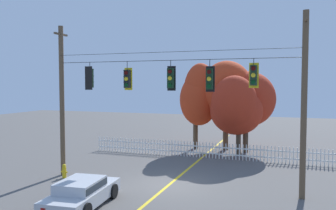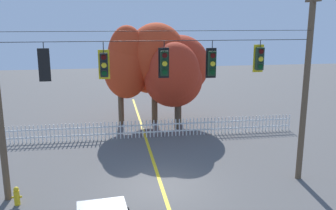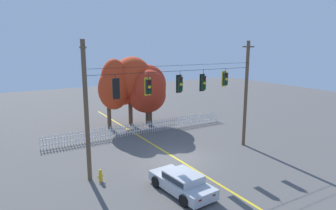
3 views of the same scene
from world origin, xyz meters
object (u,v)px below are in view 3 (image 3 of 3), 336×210
traffic_signal_northbound_secondary (148,87)px  traffic_signal_northbound_primary (180,84)px  autumn_oak_far_east (148,93)px  autumn_maple_far_west (146,84)px  traffic_signal_westbound_side (203,83)px  autumn_maple_mid (130,82)px  traffic_signal_eastbound_side (225,79)px  traffic_signal_southbound_primary (115,88)px  fire_hydrant (101,175)px  parked_car (182,182)px  autumn_maple_near_fence (114,86)px

traffic_signal_northbound_secondary → traffic_signal_northbound_primary: 2.34m
autumn_oak_far_east → autumn_maple_far_west: bearing=69.2°
traffic_signal_northbound_primary → autumn_maple_far_west: traffic_signal_northbound_primary is taller
traffic_signal_westbound_side → autumn_maple_mid: autumn_maple_mid is taller
traffic_signal_northbound_secondary → traffic_signal_eastbound_side: size_ratio=1.10×
traffic_signal_southbound_primary → traffic_signal_westbound_side: (6.48, 0.02, -0.08)m
autumn_maple_far_west → fire_hydrant: (-8.40, -10.73, -3.64)m
autumn_oak_far_east → parked_car: bearing=-109.1°
traffic_signal_southbound_primary → autumn_maple_mid: 11.70m
traffic_signal_southbound_primary → traffic_signal_northbound_secondary: bearing=0.5°
traffic_signal_westbound_side → autumn_oak_far_east: (-0.03, 8.50, -1.87)m
traffic_signal_southbound_primary → autumn_maple_near_fence: bearing=70.1°
traffic_signal_southbound_primary → autumn_maple_far_west: (7.08, 10.19, -1.35)m
traffic_signal_westbound_side → traffic_signal_eastbound_side: (2.02, -0.00, 0.15)m
traffic_signal_westbound_side → autumn_maple_far_west: size_ratio=0.26×
autumn_maple_mid → autumn_maple_far_west: size_ratio=1.14×
parked_car → fire_hydrant: 4.91m
autumn_maple_near_fence → fire_hydrant: size_ratio=8.85×
traffic_signal_eastbound_side → parked_car: (-6.42, -4.10, -4.84)m
autumn_maple_near_fence → fire_hydrant: (-4.86, -10.35, -3.77)m
traffic_signal_northbound_primary → fire_hydrant: 7.69m
traffic_signal_northbound_secondary → traffic_signal_westbound_side: bearing=0.0°
autumn_maple_far_west → fire_hydrant: 14.11m
traffic_signal_southbound_primary → autumn_oak_far_east: 10.86m
autumn_maple_far_west → autumn_maple_mid: bearing=175.2°
traffic_signal_westbound_side → parked_car: size_ratio=0.36×
traffic_signal_eastbound_side → autumn_maple_mid: size_ratio=0.20×
traffic_signal_southbound_primary → autumn_maple_near_fence: autumn_maple_near_fence is taller
traffic_signal_southbound_primary → traffic_signal_northbound_primary: same height
traffic_signal_northbound_primary → fire_hydrant: bearing=-174.5°
traffic_signal_northbound_secondary → autumn_oak_far_east: bearing=63.4°
autumn_oak_far_east → fire_hydrant: (-7.77, -9.06, -3.05)m
traffic_signal_northbound_primary → autumn_maple_near_fence: autumn_maple_near_fence is taller
traffic_signal_northbound_secondary → parked_car: (-0.11, -4.10, -4.71)m
traffic_signal_westbound_side → traffic_signal_eastbound_side: size_ratio=1.15×
autumn_maple_near_fence → autumn_maple_mid: autumn_maple_mid is taller
traffic_signal_eastbound_side → autumn_maple_far_west: traffic_signal_eastbound_side is taller
traffic_signal_southbound_primary → autumn_oak_far_east: (6.45, 8.52, -1.95)m
traffic_signal_eastbound_side → autumn_maple_mid: (-3.10, 10.31, -1.09)m
parked_car → fire_hydrant: size_ratio=5.63×
autumn_maple_near_fence → autumn_oak_far_east: autumn_maple_near_fence is taller
traffic_signal_southbound_primary → autumn_maple_near_fence: 10.49m
traffic_signal_southbound_primary → traffic_signal_northbound_primary: size_ratio=0.99×
autumn_maple_far_west → traffic_signal_westbound_side: bearing=-93.4°
autumn_maple_mid → traffic_signal_eastbound_side: bearing=-73.3°
autumn_maple_mid → parked_car: (-3.32, -14.41, -3.75)m
autumn_maple_mid → autumn_oak_far_east: (1.05, -1.81, -0.94)m
autumn_maple_mid → traffic_signal_westbound_side: bearing=-84.0°
traffic_signal_northbound_primary → fire_hydrant: size_ratio=1.97×
traffic_signal_northbound_primary → parked_car: (-2.46, -4.10, -4.72)m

